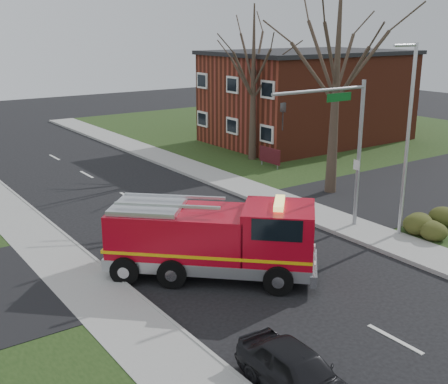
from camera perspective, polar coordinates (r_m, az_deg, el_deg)
ground at (r=21.79m, az=4.42°, el=-8.02°), size 120.00×120.00×0.00m
sidewalk_right at (r=25.89m, az=15.09°, el=-4.34°), size 2.40×80.00×0.15m
sidewalk_left at (r=18.80m, az=-10.66°, el=-12.22°), size 2.40×80.00×0.15m
brick_building at (r=46.26m, az=8.54°, el=9.59°), size 15.40×10.40×7.25m
health_center_sign at (r=37.07m, az=4.67°, el=3.70°), size 0.12×2.00×1.40m
hedge_corner at (r=27.32m, az=20.56°, el=-2.62°), size 2.80×2.00×0.90m
bare_tree_near at (r=30.79m, az=11.45°, el=13.14°), size 6.00×6.00×12.00m
bare_tree_far at (r=38.51m, az=3.02°, el=12.64°), size 5.25×5.25×10.50m
traffic_signal_mast at (r=24.91m, az=11.76°, el=6.15°), size 5.29×0.18×6.80m
streetlight_pole at (r=25.15m, az=18.10°, el=5.41°), size 1.48×0.16×8.40m
fire_engine at (r=20.88m, az=-1.03°, el=-4.98°), size 7.24×7.07×3.05m
parked_car_maroon at (r=14.92m, az=7.52°, el=-17.75°), size 1.61×3.84×1.30m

